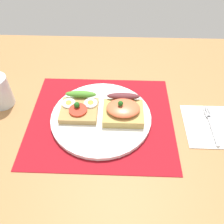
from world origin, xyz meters
TOP-DOWN VIEW (x-y plane):
  - ground_plane at (0.00, 0.00)cm, footprint 120.00×90.00cm
  - placemat at (0.00, 0.00)cm, footprint 39.33×34.18cm
  - plate at (0.00, 0.00)cm, footprint 27.35×27.35cm
  - sandwich_egg_tomato at (-6.01, 1.66)cm, footprint 10.04×10.33cm
  - sandwich_salmon at (5.98, 0.23)cm, footprint 10.77×10.39cm
  - napkin at (28.97, -1.61)cm, footprint 12.74×14.99cm
  - fork at (29.63, -1.34)cm, footprint 1.62×13.81cm

SIDE VIEW (x-z plane):
  - ground_plane at x=0.00cm, z-range -3.20..0.00cm
  - placemat at x=0.00cm, z-range 0.00..0.30cm
  - napkin at x=28.97cm, z-range 0.00..0.60cm
  - fork at x=29.63cm, z-range 0.60..0.92cm
  - plate at x=0.00cm, z-range 0.30..1.42cm
  - sandwich_egg_tomato at x=-6.01cm, z-range 0.80..4.64cm
  - sandwich_salmon at x=5.98cm, z-range 0.66..6.15cm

